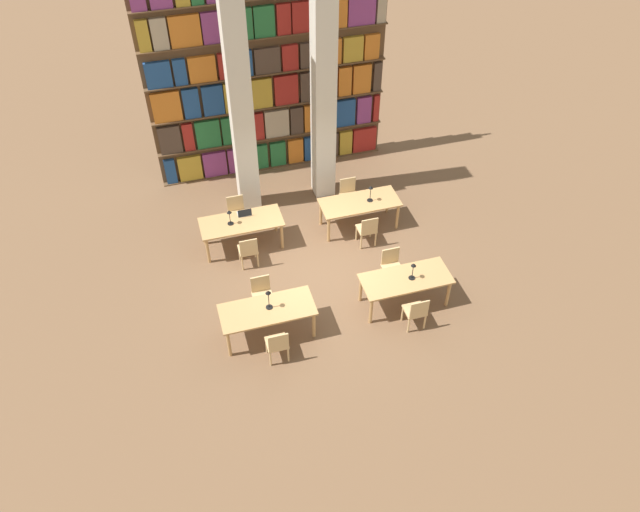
# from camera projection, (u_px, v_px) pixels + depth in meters

# --- Properties ---
(ground_plane) EXTENTS (40.00, 40.00, 0.00)m
(ground_plane) POSITION_uv_depth(u_px,v_px,m) (318.00, 274.00, 14.14)
(ground_plane) COLOR brown
(bookshelf_bank) EXTENTS (6.03, 0.35, 5.50)m
(bookshelf_bank) POSITION_uv_depth(u_px,v_px,m) (268.00, 77.00, 15.37)
(bookshelf_bank) COLOR brown
(bookshelf_bank) RESTS_ON ground_plane
(pillar_left) EXTENTS (0.50, 0.50, 6.00)m
(pillar_left) POSITION_uv_depth(u_px,v_px,m) (240.00, 99.00, 13.90)
(pillar_left) COLOR silver
(pillar_left) RESTS_ON ground_plane
(pillar_center) EXTENTS (0.50, 0.50, 6.00)m
(pillar_center) POSITION_uv_depth(u_px,v_px,m) (323.00, 87.00, 14.29)
(pillar_center) COLOR silver
(pillar_center) RESTS_ON ground_plane
(reading_table_0) EXTENTS (1.90, 0.81, 0.76)m
(reading_table_0) POSITION_uv_depth(u_px,v_px,m) (267.00, 312.00, 12.43)
(reading_table_0) COLOR tan
(reading_table_0) RESTS_ON ground_plane
(chair_0) EXTENTS (0.42, 0.40, 0.88)m
(chair_0) POSITION_uv_depth(u_px,v_px,m) (278.00, 344.00, 12.09)
(chair_0) COLOR tan
(chair_0) RESTS_ON ground_plane
(chair_1) EXTENTS (0.42, 0.40, 0.88)m
(chair_1) POSITION_uv_depth(u_px,v_px,m) (262.00, 294.00, 13.04)
(chair_1) COLOR tan
(chair_1) RESTS_ON ground_plane
(desk_lamp_0) EXTENTS (0.14, 0.14, 0.48)m
(desk_lamp_0) POSITION_uv_depth(u_px,v_px,m) (268.00, 296.00, 12.17)
(desk_lamp_0) COLOR black
(desk_lamp_0) RESTS_ON reading_table_0
(reading_table_1) EXTENTS (1.90, 0.81, 0.76)m
(reading_table_1) POSITION_uv_depth(u_px,v_px,m) (406.00, 281.00, 13.05)
(reading_table_1) COLOR tan
(reading_table_1) RESTS_ON ground_plane
(chair_2) EXTENTS (0.42, 0.40, 0.88)m
(chair_2) POSITION_uv_depth(u_px,v_px,m) (416.00, 311.00, 12.69)
(chair_2) COLOR tan
(chair_2) RESTS_ON ground_plane
(chair_3) EXTENTS (0.42, 0.40, 0.88)m
(chair_3) POSITION_uv_depth(u_px,v_px,m) (392.00, 266.00, 13.65)
(chair_3) COLOR tan
(chair_3) RESTS_ON ground_plane
(desk_lamp_1) EXTENTS (0.14, 0.14, 0.43)m
(desk_lamp_1) POSITION_uv_depth(u_px,v_px,m) (413.00, 268.00, 12.79)
(desk_lamp_1) COLOR black
(desk_lamp_1) RESTS_ON reading_table_1
(reading_table_2) EXTENTS (1.90, 0.81, 0.76)m
(reading_table_2) POSITION_uv_depth(u_px,v_px,m) (241.00, 224.00, 14.36)
(reading_table_2) COLOR tan
(reading_table_2) RESTS_ON ground_plane
(chair_4) EXTENTS (0.42, 0.40, 0.88)m
(chair_4) POSITION_uv_depth(u_px,v_px,m) (248.00, 250.00, 14.02)
(chair_4) COLOR tan
(chair_4) RESTS_ON ground_plane
(chair_5) EXTENTS (0.42, 0.40, 0.88)m
(chair_5) POSITION_uv_depth(u_px,v_px,m) (237.00, 212.00, 14.98)
(chair_5) COLOR tan
(chair_5) RESTS_ON ground_plane
(desk_lamp_2) EXTENTS (0.14, 0.14, 0.39)m
(desk_lamp_2) POSITION_uv_depth(u_px,v_px,m) (229.00, 215.00, 14.06)
(desk_lamp_2) COLOR black
(desk_lamp_2) RESTS_ON reading_table_2
(laptop) EXTENTS (0.32, 0.22, 0.21)m
(laptop) POSITION_uv_depth(u_px,v_px,m) (244.00, 213.00, 14.45)
(laptop) COLOR silver
(laptop) RESTS_ON reading_table_2
(reading_table_3) EXTENTS (1.90, 0.81, 0.76)m
(reading_table_3) POSITION_uv_depth(u_px,v_px,m) (360.00, 205.00, 14.88)
(reading_table_3) COLOR tan
(reading_table_3) RESTS_ON ground_plane
(chair_6) EXTENTS (0.42, 0.40, 0.88)m
(chair_6) POSITION_uv_depth(u_px,v_px,m) (367.00, 229.00, 14.53)
(chair_6) COLOR tan
(chair_6) RESTS_ON ground_plane
(chair_7) EXTENTS (0.42, 0.40, 0.88)m
(chair_7) POSITION_uv_depth(u_px,v_px,m) (349.00, 194.00, 15.49)
(chair_7) COLOR tan
(chair_7) RESTS_ON ground_plane
(desk_lamp_3) EXTENTS (0.14, 0.14, 0.44)m
(desk_lamp_3) POSITION_uv_depth(u_px,v_px,m) (371.00, 191.00, 14.65)
(desk_lamp_3) COLOR black
(desk_lamp_3) RESTS_ON reading_table_3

